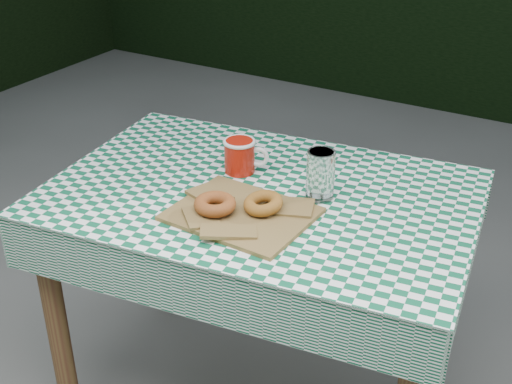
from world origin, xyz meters
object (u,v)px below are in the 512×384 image
drinking_glass (320,175)px  coffee_mug (240,156)px  table (260,306)px  paper_bag (242,213)px

drinking_glass → coffee_mug: bearing=174.5°
table → coffee_mug: 0.45m
table → drinking_glass: size_ratio=8.34×
coffee_mug → drinking_glass: size_ratio=1.28×
table → drinking_glass: drinking_glass is taller
table → coffee_mug: (-0.11, 0.07, 0.43)m
table → paper_bag: paper_bag is taller
paper_bag → drinking_glass: 0.23m
paper_bag → coffee_mug: bearing=122.5°
table → paper_bag: bearing=-87.1°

